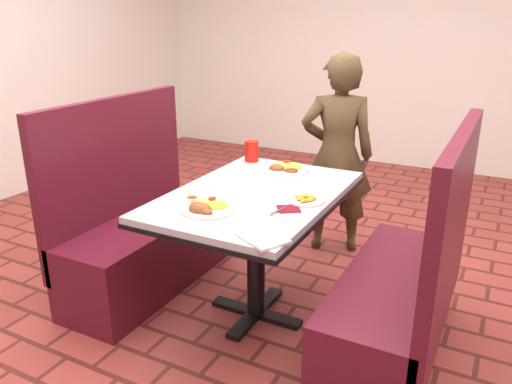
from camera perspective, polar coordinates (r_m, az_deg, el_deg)
dining_table at (r=2.65m, az=0.00°, el=-1.96°), size 0.81×1.21×0.75m
booth_bench_left at (r=3.20m, az=-12.83°, el=-4.91°), size 0.47×1.20×1.17m
booth_bench_right at (r=2.57m, az=16.35°, el=-11.68°), size 0.47×1.20×1.17m
diner_person at (r=3.55m, az=9.24°, el=4.16°), size 0.60×0.50×1.41m
near_dinner_plate at (r=2.37m, az=-5.65°, el=-1.47°), size 0.26×0.26×0.08m
far_dinner_plate at (r=2.98m, az=3.38°, el=2.93°), size 0.28×0.28×0.07m
plantain_plate at (r=2.49m, az=5.70°, el=-0.85°), size 0.19×0.19×0.03m
maroon_napkin at (r=2.39m, az=3.75°, el=-1.93°), size 0.15×0.15×0.00m
spoon_utensil at (r=2.36m, az=2.62°, el=-2.12°), size 0.03×0.14×0.00m
red_tumbler at (r=3.17m, az=-0.51°, el=4.70°), size 0.09×0.09×0.13m
paper_napkin at (r=2.07m, az=0.77°, el=-5.28°), size 0.25×0.23×0.01m
knife_utensil at (r=2.36m, az=-4.75°, el=-2.07°), size 0.10×0.17×0.00m
fork_utensil at (r=2.40m, az=-7.02°, el=-1.77°), size 0.06×0.13×0.00m
lettuce_shreds at (r=2.65m, az=1.37°, el=0.27°), size 0.28×0.32×0.00m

